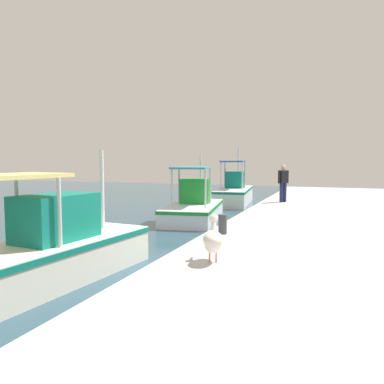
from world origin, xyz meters
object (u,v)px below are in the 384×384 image
at_px(fishing_boat_second, 32,257).
at_px(mooring_bollard_third, 284,189).
at_px(fishing_boat_third, 194,207).
at_px(fishing_boat_fourth, 234,192).
at_px(fisherman_standing, 283,182).
at_px(mooring_bollard_second, 223,224).
at_px(pelican, 213,240).

relative_size(fishing_boat_second, mooring_bollard_third, 12.11).
relative_size(fishing_boat_third, mooring_bollard_third, 9.80).
height_order(fishing_boat_fourth, fisherman_standing, fishing_boat_fourth).
xyz_separation_m(fishing_boat_second, fishing_boat_fourth, (16.27, -0.12, 0.03)).
bearing_deg(fishing_boat_third, fisherman_standing, -68.69).
relative_size(fishing_boat_fourth, mooring_bollard_second, 11.62).
relative_size(pelican, mooring_bollard_third, 1.84).
relative_size(fishing_boat_third, fisherman_standing, 3.16).
height_order(fishing_boat_third, fisherman_standing, fishing_boat_third).
bearing_deg(fishing_boat_fourth, fishing_boat_third, 179.24).
height_order(fishing_boat_second, fishing_boat_fourth, fishing_boat_fourth).
height_order(pelican, mooring_bollard_third, pelican).
bearing_deg(fisherman_standing, fishing_boat_fourth, 33.44).
distance_m(fishing_boat_fourth, mooring_bollard_third, 3.27).
height_order(mooring_bollard_second, mooring_bollard_third, mooring_bollard_third).
bearing_deg(fishing_boat_fourth, mooring_bollard_third, -109.12).
distance_m(fisherman_standing, mooring_bollard_third, 4.40).
bearing_deg(fishing_boat_third, pelican, -157.59).
relative_size(fishing_boat_second, fishing_boat_third, 1.24).
xyz_separation_m(pelican, mooring_bollard_second, (2.54, 0.55, -0.15)).
bearing_deg(fisherman_standing, fishing_boat_second, 161.31).
bearing_deg(fishing_boat_second, fishing_boat_third, -0.17).
height_order(fisherman_standing, mooring_bollard_second, fisherman_standing).
height_order(fishing_boat_fourth, pelican, fishing_boat_fourth).
xyz_separation_m(pelican, fisherman_standing, (10.43, 0.06, 0.50)).
relative_size(fisherman_standing, mooring_bollard_second, 3.33).
distance_m(fishing_boat_second, pelican, 3.81).
bearing_deg(mooring_bollard_second, mooring_bollard_third, -0.00).
bearing_deg(pelican, mooring_bollard_second, 12.22).
xyz_separation_m(fishing_boat_third, mooring_bollard_second, (-6.46, -3.16, 0.44)).
xyz_separation_m(fishing_boat_fourth, fisherman_standing, (-5.39, -3.56, 1.01)).
xyz_separation_m(fishing_boat_second, fisherman_standing, (10.88, -3.68, 1.05)).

